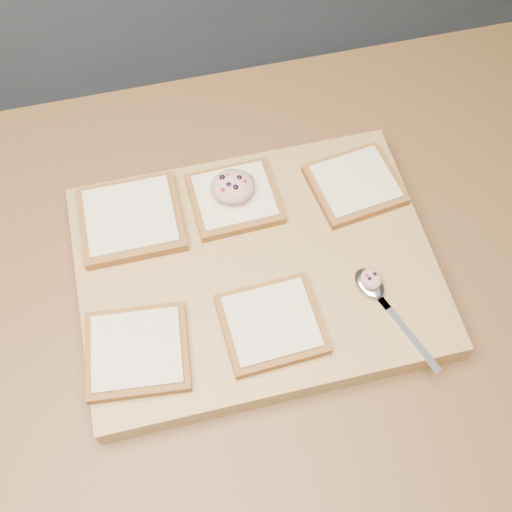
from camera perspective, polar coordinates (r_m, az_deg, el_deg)
The scene contains 11 objects.
ground at distance 1.71m, azimuth 5.55°, elevation -15.37°, with size 4.00×4.00×0.00m, color #515459.
island_counter at distance 1.28m, azimuth 7.31°, elevation -10.63°, with size 2.00×0.80×0.90m.
cutting_board at distance 0.84m, azimuth 0.00°, elevation -1.29°, with size 0.45×0.34×0.04m, color tan.
bread_far_left at distance 0.86m, azimuth -11.06°, elevation 3.28°, with size 0.13×0.12×0.02m.
bread_far_center at distance 0.86m, azimuth -1.91°, elevation 5.16°, with size 0.12×0.11×0.02m.
bread_far_right at distance 0.89m, azimuth 8.79°, elevation 6.34°, with size 0.13×0.12×0.02m.
bread_near_left at distance 0.78m, azimuth -10.52°, elevation -8.29°, with size 0.13×0.12×0.02m.
bread_near_center at distance 0.78m, azimuth 1.40°, elevation -6.03°, with size 0.12×0.11×0.02m.
tuna_salad_dollop at distance 0.85m, azimuth -2.07°, elevation 6.21°, with size 0.06×0.05×0.03m.
spoon at distance 0.81m, azimuth 10.55°, elevation -3.06°, with size 0.07×0.16×0.01m.
spoon_salad at distance 0.80m, azimuth 10.20°, elevation -2.02°, with size 0.03×0.03×0.02m.
Camera 1 is at (-0.25, -0.35, 1.66)m, focal length 45.00 mm.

